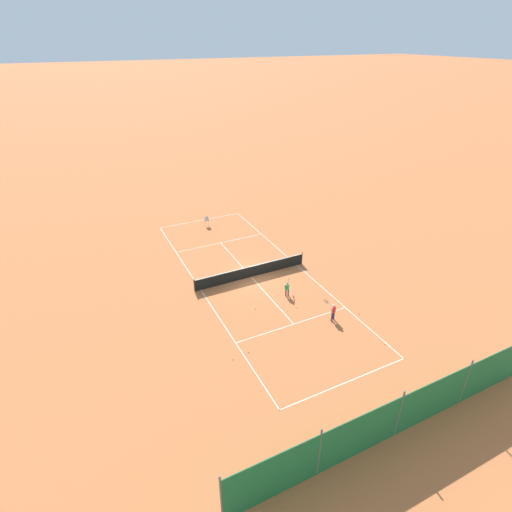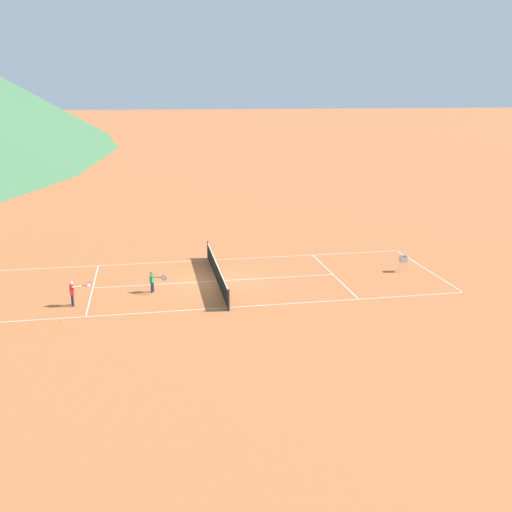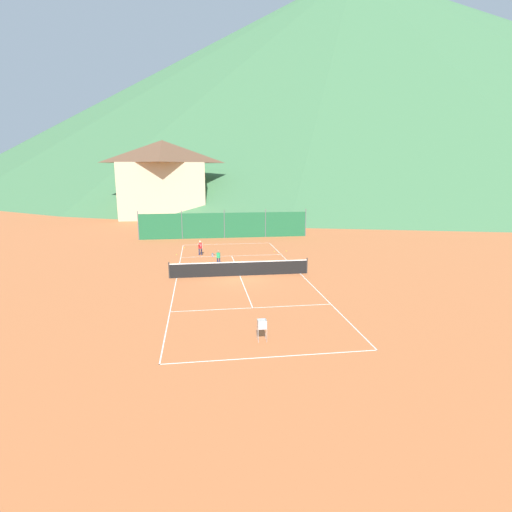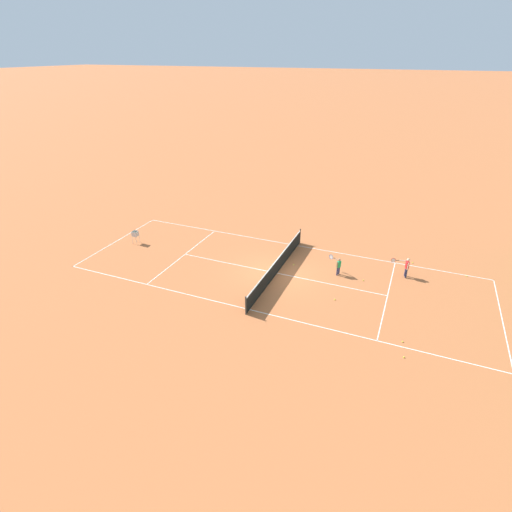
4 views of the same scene
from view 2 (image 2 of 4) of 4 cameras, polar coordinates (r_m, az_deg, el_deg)
The scene contains 12 objects.
ground_plane at distance 31.81m, azimuth -3.73°, elevation -2.39°, with size 600.00×600.00×0.00m, color #BC6638.
court_line_markings at distance 31.81m, azimuth -3.73°, elevation -2.39°, with size 8.25×23.85×0.01m.
tennis_net at distance 31.66m, azimuth -3.74°, elevation -1.53°, with size 9.18×0.08×1.06m.
player_near_baseline at distance 29.22m, azimuth -17.04°, elevation -3.24°, with size 0.40×1.05×1.21m.
player_near_service at distance 30.23m, azimuth -9.79°, elevation -2.28°, with size 0.69×0.83×1.09m.
tennis_ball_by_net_right at distance 35.43m, azimuth -16.58°, elevation -1.09°, with size 0.07×0.07×0.07m, color #CCE033.
tennis_ball_by_net_left at distance 33.07m, azimuth -10.69°, elevation -1.87°, with size 0.07×0.07×0.07m, color #CCE033.
tennis_ball_alley_left at distance 27.66m, azimuth -18.08°, elevation -5.88°, with size 0.07×0.07×0.07m, color #CCE033.
tennis_ball_alley_right at distance 36.47m, azimuth -16.64°, elevation -0.63°, with size 0.07×0.07×0.07m, color #CCE033.
tennis_ball_service_box at distance 30.60m, azimuth -12.68°, elevation -3.42°, with size 0.07×0.07×0.07m, color #CCE033.
tennis_ball_near_corner at distance 30.47m, azimuth -4.58°, elevation -3.16°, with size 0.07×0.07×0.07m, color #CCE033.
ball_hopper at distance 34.20m, azimuth 13.86°, elevation -0.39°, with size 0.36×0.36×0.89m.
Camera 2 is at (-30.08, 3.46, 9.75)m, focal length 42.00 mm.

